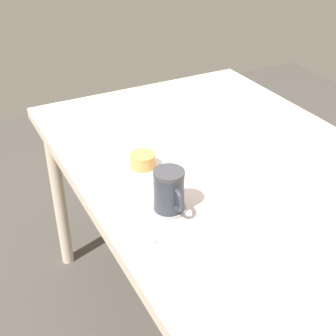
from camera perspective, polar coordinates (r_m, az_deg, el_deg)
The scene contains 8 objects.
ground_plane at distance 1.86m, azimuth 6.47°, elevation -19.35°, with size 4.40×4.40×0.02m, color #47423D.
dining_table at distance 1.41m, azimuth 8.09°, elevation -2.16°, with size 1.38×0.89×0.72m.
placemat at distance 1.27m, azimuth -1.60°, elevation -2.28°, with size 0.46×0.29×0.00m, color silver.
pastry_plate at distance 1.34m, azimuth -3.06°, elevation -0.04°, with size 0.17×0.17×0.01m, color white.
pastry at distance 1.32m, azimuth -3.10°, elevation 0.92°, with size 0.07×0.07×0.04m, color tan.
coffee_coaster at distance 1.18m, azimuth 0.11°, elevation -4.95°, with size 0.09×0.09×0.01m, color #99999E.
coffee_mug at distance 1.15m, azimuth 0.17°, elevation -2.76°, with size 0.11×0.08×0.11m.
teaspoon at distance 1.12m, azimuth -3.78°, elevation -7.35°, with size 0.01×0.01×0.13m, color silver.
Camera 1 is at (0.93, -0.71, 1.44)m, focal length 50.00 mm.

